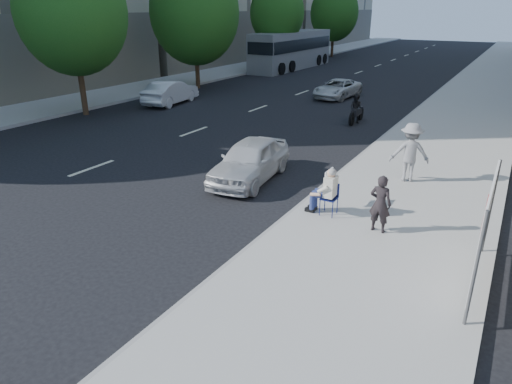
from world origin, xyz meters
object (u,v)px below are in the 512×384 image
Objects in this scene: seated_protester at (326,188)px; white_sedan_far at (338,89)px; white_sedan_mid at (171,92)px; jogger at (410,152)px; protest_banner at (484,227)px; pedestrian_woman at (380,204)px; bus at (292,50)px; white_sedan_near at (250,160)px; motorcycle at (356,110)px.

white_sedan_far is at bearing 109.53° from seated_protester.
jogger is at bearing 149.17° from white_sedan_mid.
protest_banner is at bearing -56.79° from white_sedan_far.
seated_protester is 0.89× the size of pedestrian_woman.
jogger is 30.60m from bus.
pedestrian_woman is (1.55, -0.34, 0.01)m from seated_protester.
seated_protester is 4.27m from protest_banner.
white_sedan_near is at bearing 133.25° from white_sedan_mid.
white_sedan_far is at bearing 93.87° from white_sedan_near.
motorcycle is (-4.40, 11.46, -0.25)m from pedestrian_woman.
jogger is 0.16× the size of bus.
bus reaches higher than seated_protester.
protest_banner is 0.77× the size of white_sedan_near.
white_sedan_near is at bearing -65.82° from bus.
white_sedan_near is 9.57m from motorcycle.
bus is (-15.25, 29.40, 0.76)m from seated_protester.
pedestrian_woman is 19.10m from white_sedan_far.
pedestrian_woman is at bearing -27.77° from white_sedan_near.
protest_banner reaches higher than pedestrian_woman.
jogger is (1.33, 3.69, 0.22)m from seated_protester.
motorcycle is 22.11m from bus.
jogger is at bearing -56.25° from bus.
bus is (-12.40, 18.28, 1.00)m from motorcycle.
motorcycle is at bearing 117.81° from protest_banner.
white_sedan_mid is 1.02× the size of white_sedan_far.
bus is at bearing 132.11° from white_sedan_far.
motorcycle is (11.12, 0.76, -0.05)m from white_sedan_mid.
white_sedan_mid is at bearing 143.43° from seated_protester.
white_sedan_mid is 19.11m from bus.
white_sedan_far is (-9.98, 18.83, -0.83)m from protest_banner.
motorcycle is at bearing -56.57° from white_sedan_far.
seated_protester reaches higher than white_sedan_near.
bus is at bearing 106.95° from white_sedan_near.
white_sedan_near is at bearing 155.77° from protest_banner.
bus reaches higher than motorcycle.
white_sedan_mid reaches higher than white_sedan_near.
seated_protester is 0.43× the size of protest_banner.
bus is at bearing 121.64° from protest_banner.
white_sedan_mid is at bearing 134.21° from white_sedan_near.
jogger is 8.54m from motorcycle.
pedestrian_woman is 0.36× the size of white_sedan_far.
jogger is 1.28× the size of pedestrian_woman.
white_sedan_far is 6.86m from motorcycle.
motorcycle is (-6.75, 12.79, -0.76)m from protest_banner.
motorcycle reaches higher than white_sedan_near.
motorcycle reaches higher than white_sedan_mid.
protest_banner is at bearing -65.00° from motorcycle.
white_sedan_far is (-6.09, 17.17, -0.31)m from seated_protester.
white_sedan_near is at bearing -95.41° from motorcycle.
white_sedan_mid is at bearing -133.91° from white_sedan_far.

